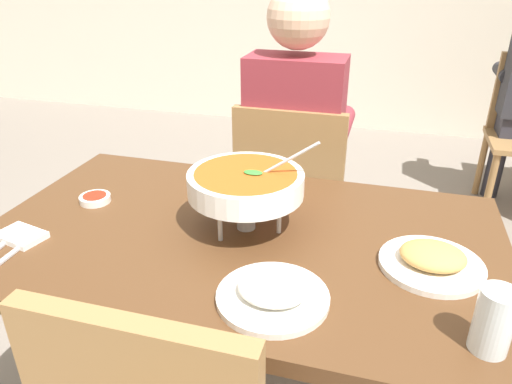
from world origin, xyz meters
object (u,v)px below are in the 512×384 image
at_px(curry_bowl, 246,184).
at_px(diner_main, 296,139).
at_px(rice_plate, 273,292).
at_px(appetizer_plate, 432,260).
at_px(dining_table_main, 241,267).
at_px(sauce_dish, 95,198).
at_px(drink_glass, 493,324).
at_px(chair_diner_main, 292,196).

bearing_deg(curry_bowl, diner_main, 90.53).
bearing_deg(curry_bowl, rice_plate, -62.62).
distance_m(curry_bowl, appetizer_plate, 0.48).
height_order(dining_table_main, sauce_dish, sauce_dish).
relative_size(sauce_dish, drink_glass, 0.69).
xyz_separation_m(diner_main, drink_glass, (0.56, -0.99, 0.04)).
height_order(chair_diner_main, appetizer_plate, chair_diner_main).
distance_m(rice_plate, sauce_dish, 0.68).
distance_m(dining_table_main, curry_bowl, 0.24).
bearing_deg(rice_plate, drink_glass, -3.66).
bearing_deg(diner_main, drink_glass, -60.37).
height_order(curry_bowl, rice_plate, curry_bowl).
relative_size(dining_table_main, chair_diner_main, 1.50).
distance_m(curry_bowl, drink_glass, 0.64).
distance_m(diner_main, sauce_dish, 0.81).
bearing_deg(dining_table_main, sauce_dish, 173.40).
bearing_deg(appetizer_plate, sauce_dish, 175.19).
distance_m(dining_table_main, chair_diner_main, 0.70).
distance_m(chair_diner_main, diner_main, 0.24).
height_order(diner_main, appetizer_plate, diner_main).
height_order(rice_plate, drink_glass, drink_glass).
distance_m(dining_table_main, drink_glass, 0.65).
bearing_deg(curry_bowl, sauce_dish, 177.33).
xyz_separation_m(curry_bowl, drink_glass, (0.56, -0.30, -0.07)).
bearing_deg(chair_diner_main, dining_table_main, -90.00).
bearing_deg(appetizer_plate, curry_bowl, 173.02).
distance_m(rice_plate, appetizer_plate, 0.39).
bearing_deg(chair_diner_main, rice_plate, -80.94).
bearing_deg(rice_plate, dining_table_main, 121.50).
distance_m(diner_main, curry_bowl, 0.70).
relative_size(appetizer_plate, sauce_dish, 2.67).
xyz_separation_m(chair_diner_main, appetizer_plate, (0.47, -0.71, 0.24)).
height_order(diner_main, curry_bowl, diner_main).
relative_size(chair_diner_main, curry_bowl, 2.71).
distance_m(sauce_dish, drink_glass, 1.08).
xyz_separation_m(dining_table_main, chair_diner_main, (-0.00, 0.69, -0.11)).
height_order(curry_bowl, sauce_dish, curry_bowl).
relative_size(curry_bowl, drink_glass, 2.56).
bearing_deg(appetizer_plate, drink_glass, -70.09).
relative_size(rice_plate, appetizer_plate, 1.00).
xyz_separation_m(curry_bowl, sauce_dish, (-0.47, 0.02, -0.12)).
bearing_deg(dining_table_main, chair_diner_main, 90.00).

